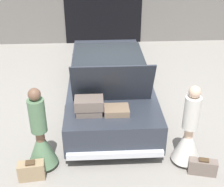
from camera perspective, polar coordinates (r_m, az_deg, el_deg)
name	(u,v)px	position (r m, az deg, el deg)	size (l,w,h in m)	color
ground_plane	(109,101)	(8.02, -0.52, -1.45)	(40.00, 40.00, 0.00)	gray
garage_wall_back	(103,5)	(11.66, -1.64, 15.87)	(12.00, 0.14, 2.80)	slate
car	(109,82)	(7.74, -0.57, 2.21)	(1.95, 4.83, 1.75)	#2D333D
person_left	(41,140)	(5.86, -12.91, -8.29)	(0.56, 0.56, 1.66)	brown
person_right	(188,136)	(5.98, 13.77, -7.64)	(0.55, 0.55, 1.64)	beige
suitcase_beside_left_person	(31,171)	(5.91, -14.52, -13.48)	(0.49, 0.26, 0.37)	#9E8460
suitcase_beside_right_person	(203,167)	(6.06, 16.24, -12.76)	(0.53, 0.29, 0.33)	#75665B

